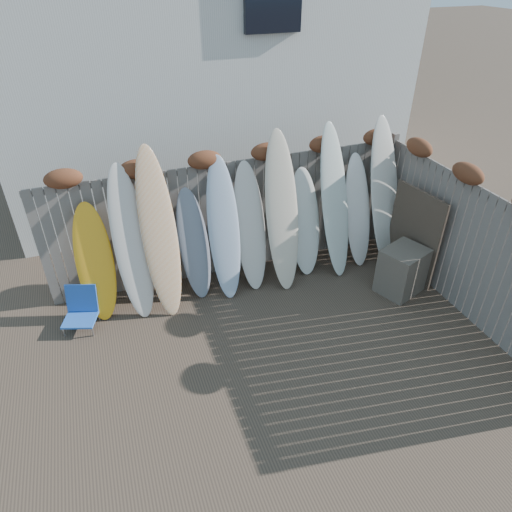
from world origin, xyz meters
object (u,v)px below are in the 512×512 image
object	(u,v)px
lattice_panel	(414,235)
surfboard_0	(95,263)
wooden_crate	(402,271)
beach_chair	(81,309)

from	to	relation	value
lattice_panel	surfboard_0	size ratio (longest dim) A/B	0.87
wooden_crate	lattice_panel	world-z (taller)	lattice_panel
beach_chair	wooden_crate	size ratio (longest dim) A/B	0.78
beach_chair	wooden_crate	world-z (taller)	wooden_crate
wooden_crate	surfboard_0	world-z (taller)	surfboard_0
wooden_crate	surfboard_0	size ratio (longest dim) A/B	0.43
lattice_panel	surfboard_0	distance (m)	5.07
beach_chair	surfboard_0	distance (m)	0.72
lattice_panel	beach_chair	bearing A→B (deg)	165.58
beach_chair	wooden_crate	distance (m)	5.04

